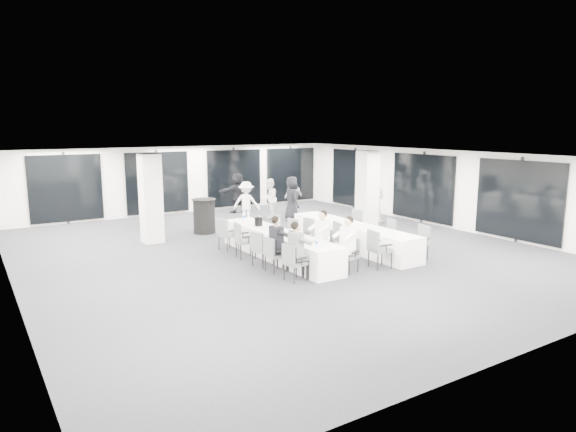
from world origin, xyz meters
The scene contains 43 objects.
room centered at (0.89, 1.11, 1.39)m, with size 14.04×16.04×2.84m.
column_left centered at (-2.80, 3.20, 1.40)m, with size 0.60×0.60×2.80m, color silver.
column_right centered at (4.20, 1.00, 1.40)m, with size 0.60×0.60×2.80m, color silver.
banquet_table_main centered at (-0.47, -0.66, 0.38)m, with size 0.90×5.00×0.75m, color white.
banquet_table_side centered at (2.01, -0.88, 0.38)m, with size 0.90×5.00×0.75m, color white.
cocktail_table centered at (-0.83, 3.66, 0.60)m, with size 0.85×0.85×1.18m.
chair_main_left_near centered at (-1.30, -2.67, 0.52)m, with size 0.51×0.55×0.90m.
chair_main_left_second centered at (-1.30, -1.77, 0.51)m, with size 0.49×0.54×0.90m.
chair_main_left_mid centered at (-1.30, -1.12, 0.53)m, with size 0.56×0.59×0.92m.
chair_main_left_fourth centered at (-1.31, -0.11, 0.57)m, with size 0.59×0.63×1.01m.
chair_main_left_far centered at (-1.30, 0.94, 0.55)m, with size 0.58×0.61×0.96m.
chair_main_right_near centered at (0.35, -2.78, 0.49)m, with size 0.52×0.55×0.86m.
chair_main_right_second centered at (0.36, -1.72, 0.51)m, with size 0.47×0.52×0.90m.
chair_main_right_mid centered at (0.36, -1.00, 0.53)m, with size 0.56×0.59×0.93m.
chair_main_right_fourth centered at (0.36, 0.05, 0.52)m, with size 0.53×0.56×0.91m.
chair_main_right_far centered at (0.35, 1.01, 0.51)m, with size 0.53×0.56×0.90m.
chair_side_left_near centered at (1.17, -2.89, 0.57)m, with size 0.57×0.61×1.00m.
chair_side_left_mid centered at (1.17, -1.40, 0.56)m, with size 0.59×0.62×0.99m.
chair_side_left_far centered at (1.18, 0.10, 0.50)m, with size 0.52×0.55×0.87m.
chair_side_right_near centered at (2.84, -2.79, 0.53)m, with size 0.51×0.56×0.94m.
chair_side_right_mid centered at (2.84, -1.51, 0.52)m, with size 0.52×0.56×0.91m.
chair_side_right_far centered at (2.84, 0.08, 0.56)m, with size 0.50×0.56×0.97m.
seated_guest_a centered at (-1.14, -2.66, 0.81)m, with size 0.50×0.38×1.44m.
seated_guest_b centered at (-1.14, -1.76, 0.81)m, with size 0.50×0.38×1.44m.
seated_guest_c centered at (0.20, -2.80, 0.81)m, with size 0.50×0.38×1.44m.
seated_guest_d centered at (0.20, -1.72, 0.81)m, with size 0.50×0.38×1.44m.
standing_guest_a centered at (-1.80, 5.97, 1.05)m, with size 0.77×0.62×2.11m, color black.
standing_guest_b centered at (2.56, 4.97, 0.89)m, with size 0.86×0.52×1.78m, color white.
standing_guest_c centered at (1.24, 4.44, 0.90)m, with size 1.16×0.59×1.79m, color white.
standing_guest_d centered at (3.88, 5.25, 0.85)m, with size 1.00×0.56×1.71m, color white.
standing_guest_e centered at (2.98, 3.98, 0.97)m, with size 0.94×0.57×1.95m, color black.
standing_guest_f centered at (2.07, 6.80, 0.97)m, with size 1.78×0.68×1.94m, color black.
standing_guest_g centered at (-2.18, 5.52, 0.88)m, with size 0.64×0.52×1.77m, color black.
standing_guest_h centered at (5.52, 2.10, 1.03)m, with size 1.00×0.61×2.06m, color white.
ice_bucket_near centered at (-0.55, -1.51, 0.86)m, with size 0.20×0.20×0.22m, color black.
ice_bucket_far centered at (-0.51, 0.40, 0.89)m, with size 0.24×0.24×0.27m, color black.
water_bottle_a centered at (-0.55, -2.59, 0.86)m, with size 0.07×0.07×0.22m, color silver.
water_bottle_b centered at (-0.29, -0.39, 0.87)m, with size 0.08×0.08×0.24m, color silver.
water_bottle_c centered at (-0.44, 1.45, 0.87)m, with size 0.08×0.08×0.24m, color silver.
plate_a centered at (-0.64, -2.14, 0.76)m, with size 0.19×0.19×0.03m.
plate_b centered at (-0.36, -2.19, 0.76)m, with size 0.20×0.20×0.03m.
plate_c centered at (-0.34, -1.15, 0.76)m, with size 0.21×0.21×0.03m.
wine_glass centered at (-0.23, -2.64, 0.91)m, with size 0.08×0.08×0.21m.
Camera 1 is at (-7.73, -12.54, 3.67)m, focal length 32.00 mm.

